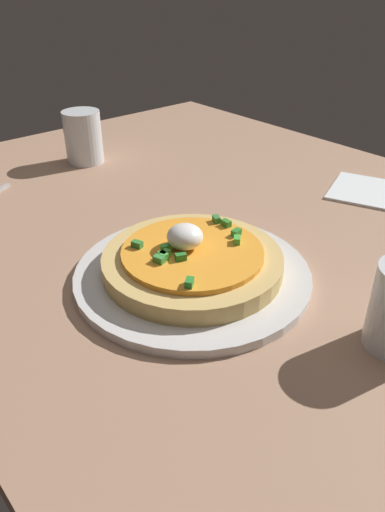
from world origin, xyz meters
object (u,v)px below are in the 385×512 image
(pizza, at_px, (192,260))
(cup_near, at_px, (83,138))
(plate, at_px, (193,274))
(napkin, at_px, (370,191))

(pizza, xyz_separation_m, cup_near, (-0.44, 0.11, 0.02))
(plate, relative_size, pizza, 1.32)
(plate, height_order, cup_near, cup_near)
(plate, bearing_deg, cup_near, 166.37)
(pizza, bearing_deg, napkin, 89.92)
(pizza, relative_size, napkin, 1.74)
(plate, height_order, napkin, plate)
(pizza, xyz_separation_m, napkin, (0.00, 0.39, -0.02))
(plate, height_order, pizza, pizza)
(cup_near, relative_size, napkin, 0.78)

